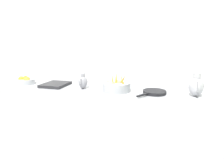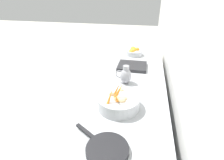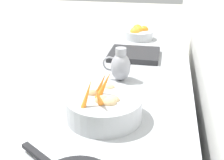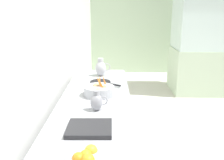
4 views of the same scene
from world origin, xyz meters
name	(u,v)px [view 1 (image 1 of 4)]	position (x,y,z in m)	size (l,w,h in m)	color
tile_wall_left	(144,37)	(-1.95, 0.53, 1.50)	(0.10, 8.86, 3.00)	white
prep_counter	(98,122)	(-1.47, 0.03, 0.43)	(0.74, 2.97, 0.87)	#9EA0A5
vegetable_colander	(116,86)	(-1.44, 0.28, 0.92)	(0.33, 0.33, 0.23)	#9EA0A5
orange_bowl	(26,81)	(-1.45, -1.00, 0.91)	(0.23, 0.23, 0.11)	#ADAFB5
metal_pitcher_tall	(196,86)	(-1.45, 1.14, 0.98)	(0.21, 0.15, 0.25)	#A3A3A8
metal_pitcher_short	(83,82)	(-1.44, -0.14, 0.95)	(0.16, 0.11, 0.19)	gray
counter_sink_basin	(56,84)	(-1.47, -0.55, 0.89)	(0.34, 0.30, 0.04)	#232326
skillet_on_counter	(154,92)	(-1.44, 0.72, 0.89)	(0.38, 0.30, 0.03)	black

